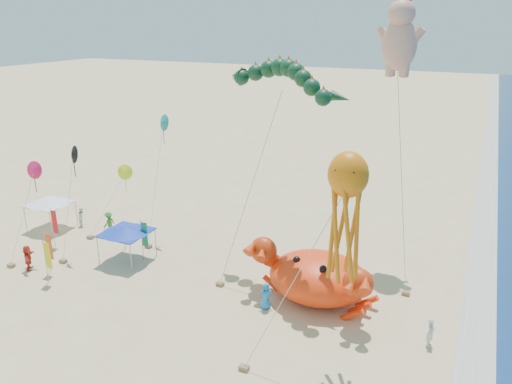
% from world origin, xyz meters
% --- Properties ---
extents(ground, '(320.00, 320.00, 0.00)m').
position_xyz_m(ground, '(0.00, 0.00, 0.00)').
color(ground, '#D1B784').
rests_on(ground, ground).
extents(foam_strip, '(320.00, 320.00, 0.00)m').
position_xyz_m(foam_strip, '(12.00, 0.00, 0.01)').
color(foam_strip, silver).
rests_on(foam_strip, ground).
extents(crab_inflatable, '(8.60, 6.61, 3.77)m').
position_xyz_m(crab_inflatable, '(2.48, 1.55, 1.66)').
color(crab_inflatable, '#FF360D').
rests_on(crab_inflatable, ground).
extents(dragon_kite, '(9.71, 6.50, 14.30)m').
position_xyz_m(dragon_kite, '(-1.30, 4.13, 13.22)').
color(dragon_kite, '#0D311B').
rests_on(dragon_kite, ground).
extents(cherub_kite, '(4.25, 7.10, 18.45)m').
position_xyz_m(cherub_kite, '(4.79, 10.38, 15.99)').
color(cherub_kite, '#DE9E87').
rests_on(cherub_kite, ground).
extents(octopus_kite, '(5.32, 3.62, 11.37)m').
position_xyz_m(octopus_kite, '(5.38, -3.96, 8.68)').
color(octopus_kite, orange).
rests_on(octopus_kite, ground).
extents(canopy_blue, '(3.51, 3.51, 2.71)m').
position_xyz_m(canopy_blue, '(-12.00, 0.96, 2.44)').
color(canopy_blue, gray).
rests_on(canopy_blue, ground).
extents(canopy_white, '(3.43, 3.43, 2.71)m').
position_xyz_m(canopy_white, '(-21.77, 3.07, 2.44)').
color(canopy_white, gray).
rests_on(canopy_white, ground).
extents(feather_flags, '(8.37, 5.59, 3.20)m').
position_xyz_m(feather_flags, '(-14.88, -1.27, 2.01)').
color(feather_flags, gray).
rests_on(feather_flags, ground).
extents(beachgoers, '(30.14, 9.20, 1.87)m').
position_xyz_m(beachgoers, '(-12.65, 0.71, 0.90)').
color(beachgoers, '#2E7A28').
rests_on(beachgoers, ground).
extents(small_kites, '(7.51, 11.25, 10.09)m').
position_xyz_m(small_kites, '(-15.54, 2.78, 6.46)').
color(small_kites, '#D71754').
rests_on(small_kites, ground).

